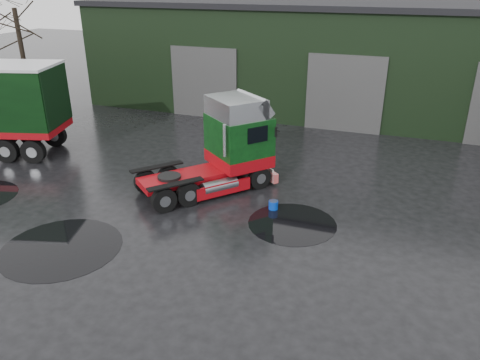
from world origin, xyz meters
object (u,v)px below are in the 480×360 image
at_px(hero_tractor, 202,147).
at_px(warehouse, 360,54).
at_px(tree_back_a, 280,12).
at_px(tree_left, 20,38).
at_px(wash_bucket, 273,205).

bearing_deg(hero_tractor, warehouse, 115.89).
xyz_separation_m(hero_tractor, tree_back_a, (-4.10, 25.50, 2.98)).
bearing_deg(warehouse, tree_left, -157.17).
relative_size(warehouse, tree_back_a, 3.41).
bearing_deg(tree_left, tree_back_a, 58.57).
bearing_deg(tree_left, warehouse, 22.83).
relative_size(warehouse, tree_left, 3.81).
distance_m(wash_bucket, tree_left, 20.26).
xyz_separation_m(hero_tractor, tree_left, (-15.10, 7.50, 2.48)).
xyz_separation_m(warehouse, tree_left, (-19.00, -8.00, 1.09)).
xyz_separation_m(wash_bucket, tree_back_a, (-7.11, 26.11, 4.59)).
bearing_deg(warehouse, wash_bucket, -93.18).
height_order(warehouse, wash_bucket, warehouse).
relative_size(wash_bucket, tree_back_a, 0.04).
bearing_deg(wash_bucket, warehouse, 86.82).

